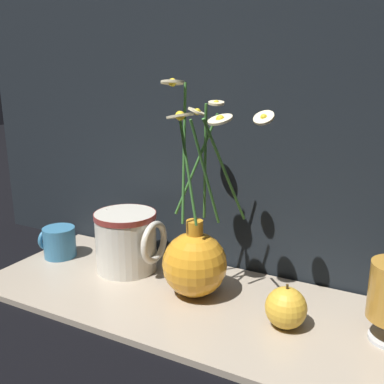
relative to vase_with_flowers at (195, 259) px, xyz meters
The scene contains 7 objects.
ground_plane 0.09m from the vase_with_flowers, 74.61° to the right, with size 6.00×6.00×0.00m, color black.
shelf 0.08m from the vase_with_flowers, 74.61° to the right, with size 0.86×0.33×0.01m.
backdrop_wall 0.49m from the vase_with_flowers, 88.24° to the left, with size 1.36×0.02×1.10m.
vase_with_flowers is the anchor object (origin of this frame).
yellow_mug 0.37m from the vase_with_flowers, behind, with size 0.08×0.07×0.07m.
ceramic_pitcher 0.19m from the vase_with_flowers, 169.63° to the left, with size 0.16×0.13×0.14m.
orange_fruit 0.19m from the vase_with_flowers, ahead, with size 0.07×0.07×0.08m.
Camera 1 is at (0.34, -0.65, 0.42)m, focal length 40.00 mm.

